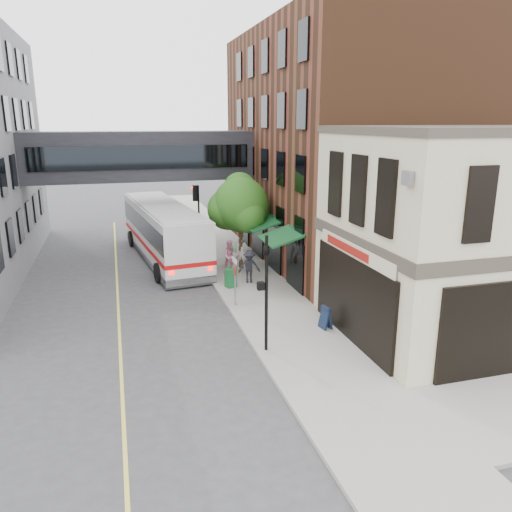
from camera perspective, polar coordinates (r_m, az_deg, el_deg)
ground at (r=17.75m, az=1.82°, el=-13.94°), size 120.00×120.00×0.00m
sidewalk_main at (r=30.76m, az=-2.52°, el=-0.98°), size 4.00×60.00×0.15m
corner_building at (r=22.12m, az=23.00°, el=2.43°), size 10.19×8.12×8.45m
brick_building at (r=33.24m, az=10.72°, el=12.10°), size 13.76×18.00×14.00m
skyway_bridge at (r=32.87m, az=-13.00°, el=11.09°), size 14.00×3.18×3.00m
traffic_signal_near at (r=18.42m, az=1.11°, el=-2.70°), size 0.44×0.22×4.60m
traffic_signal_far at (r=32.59m, az=-6.82°, el=5.73°), size 0.53×0.28×4.50m
street_sign_pole at (r=23.34m, az=-2.43°, el=-1.51°), size 0.08×0.75×3.00m
street_tree at (r=29.21m, az=-1.88°, el=5.88°), size 3.80×3.20×5.60m
lane_marking at (r=26.22m, az=-15.52°, el=-4.61°), size 0.12×40.00×0.01m
bus at (r=32.32m, az=-10.53°, el=2.98°), size 4.38×13.10×3.46m
pedestrian_a at (r=29.57m, az=-1.66°, el=0.46°), size 0.81×0.64×1.94m
pedestrian_b at (r=28.71m, az=-2.94°, el=-0.05°), size 0.96×0.77×1.89m
pedestrian_c at (r=26.85m, az=-0.78°, el=-1.22°), size 1.25×0.84×1.80m
newspaper_box at (r=26.27m, az=-2.94°, el=-2.52°), size 0.60×0.56×1.01m
sandwich_board at (r=21.37m, az=7.95°, el=-6.96°), size 0.45×0.60×0.97m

